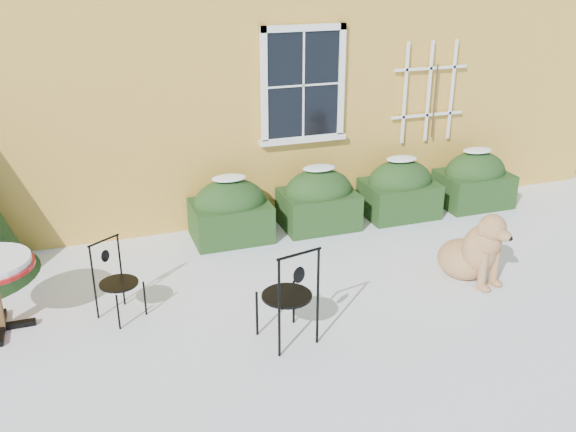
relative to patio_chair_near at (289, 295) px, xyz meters
name	(u,v)px	position (x,y,z in m)	size (l,w,h in m)	color
ground	(319,328)	(0.37, 0.11, -0.54)	(80.00, 80.00, 0.00)	white
hedge_row	(360,195)	(2.02, 2.66, -0.14)	(4.95, 0.80, 0.91)	#193313
patio_chair_near	(289,295)	(0.00, 0.00, 0.00)	(0.57, 0.57, 1.08)	black
patio_chair_far	(116,280)	(-1.59, 1.08, -0.10)	(0.54, 0.53, 0.87)	black
dog	(475,251)	(2.53, 0.52, -0.16)	(0.76, 1.06, 0.94)	tan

